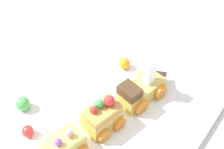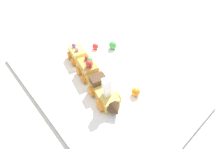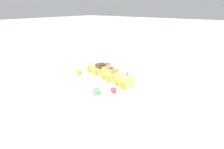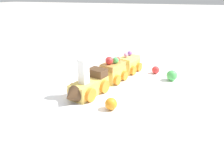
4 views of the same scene
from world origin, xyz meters
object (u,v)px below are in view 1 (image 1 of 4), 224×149
(gumball_green, at_px, (23,103))
(cake_car_caramel, at_px, (103,117))
(cake_train_locomotive, at_px, (144,87))
(gumball_red, at_px, (28,131))
(cake_car_lemon, at_px, (64,146))
(gumball_orange, at_px, (124,63))

(gumball_green, bearing_deg, cake_car_caramel, -69.73)
(cake_train_locomotive, height_order, gumball_red, cake_train_locomotive)
(cake_car_lemon, distance_m, gumball_orange, 0.25)
(cake_train_locomotive, height_order, gumball_green, cake_train_locomotive)
(gumball_red, bearing_deg, cake_train_locomotive, -31.35)
(cake_car_lemon, xyz_separation_m, gumball_orange, (0.25, 0.03, -0.01))
(gumball_green, bearing_deg, gumball_orange, -25.81)
(cake_car_lemon, height_order, gumball_green, cake_car_lemon)
(gumball_green, height_order, gumball_red, gumball_green)
(gumball_red, bearing_deg, cake_car_lemon, -84.16)
(cake_train_locomotive, bearing_deg, cake_car_lemon, -179.96)
(gumball_green, bearing_deg, cake_train_locomotive, -46.91)
(cake_train_locomotive, bearing_deg, gumball_red, 161.25)
(cake_car_caramel, xyz_separation_m, gumball_orange, (0.16, 0.05, -0.01))
(gumball_green, height_order, gumball_orange, gumball_green)
(cake_car_caramel, xyz_separation_m, gumball_red, (-0.10, 0.11, -0.02))
(gumball_green, xyz_separation_m, gumball_red, (-0.04, -0.05, -0.00))
(gumball_green, distance_m, gumball_red, 0.07)
(cake_train_locomotive, relative_size, gumball_red, 5.83)
(cake_car_caramel, height_order, gumball_orange, cake_car_caramel)
(cake_car_lemon, bearing_deg, cake_car_caramel, 0.19)
(cake_train_locomotive, height_order, cake_car_lemon, cake_train_locomotive)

